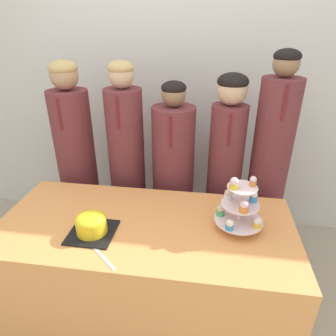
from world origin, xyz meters
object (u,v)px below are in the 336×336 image
at_px(student_3, 224,177).
at_px(cupcake_stand, 240,206).
at_px(student_4, 268,175).
at_px(student_2, 173,182).
at_px(student_0, 78,167).
at_px(round_cake, 91,224).
at_px(cake_knife, 96,250).
at_px(student_1, 128,170).

bearing_deg(student_3, cupcake_stand, -84.27).
xyz_separation_m(student_3, student_4, (0.31, 0.00, 0.04)).
height_order(cupcake_stand, student_3, student_3).
xyz_separation_m(cupcake_stand, student_4, (0.25, 0.60, -0.10)).
bearing_deg(student_4, student_2, -180.00).
bearing_deg(student_0, cupcake_stand, -26.35).
bearing_deg(student_0, round_cake, -61.36).
xyz_separation_m(cake_knife, student_1, (-0.08, 0.89, 0.01)).
distance_m(cake_knife, cupcake_stand, 0.79).
height_order(student_0, student_3, student_0).
xyz_separation_m(round_cake, student_4, (1.04, 0.76, -0.01)).
xyz_separation_m(cupcake_stand, student_2, (-0.44, 0.60, -0.21)).
bearing_deg(student_3, round_cake, -133.83).
distance_m(student_1, student_3, 0.74).
height_order(student_0, student_2, student_0).
relative_size(student_0, student_2, 1.08).
bearing_deg(cake_knife, student_2, 114.05).
relative_size(student_1, student_2, 1.09).
distance_m(round_cake, student_1, 0.76).
height_order(round_cake, student_4, student_4).
xyz_separation_m(student_1, student_4, (1.05, 0.00, 0.04)).
distance_m(cupcake_stand, student_1, 1.00).
bearing_deg(student_3, student_1, 180.00).
relative_size(round_cake, student_3, 0.16).
height_order(round_cake, student_2, student_2).
relative_size(cupcake_stand, student_2, 0.23).
distance_m(student_2, student_3, 0.39).
bearing_deg(student_0, student_4, -0.00).
height_order(round_cake, student_0, student_0).
height_order(student_0, student_1, student_1).
relative_size(student_3, student_4, 0.91).
bearing_deg(student_0, student_3, -0.00).
bearing_deg(cupcake_stand, student_0, 153.65).
xyz_separation_m(student_1, student_2, (0.36, 0.00, -0.08)).
xyz_separation_m(cake_knife, student_2, (0.28, 0.89, -0.07)).
bearing_deg(student_1, student_3, -0.00).
height_order(student_1, student_4, student_4).
xyz_separation_m(round_cake, student_3, (0.73, 0.76, -0.05)).
bearing_deg(student_4, round_cake, -143.80).
distance_m(cake_knife, student_3, 1.10).
bearing_deg(student_0, cake_knife, -61.41).
distance_m(cake_knife, student_4, 1.31).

